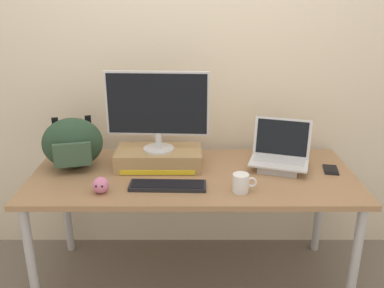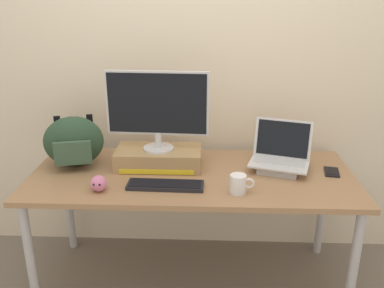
# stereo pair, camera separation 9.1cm
# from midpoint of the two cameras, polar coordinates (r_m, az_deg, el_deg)

# --- Properties ---
(ground_plane) EXTENTS (20.00, 20.00, 0.00)m
(ground_plane) POSITION_cam_midpoint_polar(r_m,az_deg,el_deg) (2.74, 1.00, -18.05)
(ground_plane) COLOR #70665B
(back_wall) EXTENTS (7.00, 0.10, 2.60)m
(back_wall) POSITION_cam_midpoint_polar(r_m,az_deg,el_deg) (2.66, 1.43, 11.62)
(back_wall) COLOR beige
(back_wall) RESTS_ON ground
(desk) EXTENTS (1.83, 0.76, 0.73)m
(desk) POSITION_cam_midpoint_polar(r_m,az_deg,el_deg) (2.39, 1.10, -5.56)
(desk) COLOR #99704C
(desk) RESTS_ON ground
(toner_box_yellow) EXTENTS (0.50, 0.26, 0.11)m
(toner_box_yellow) POSITION_cam_midpoint_polar(r_m,az_deg,el_deg) (2.45, -3.53, -1.89)
(toner_box_yellow) COLOR #A88456
(toner_box_yellow) RESTS_ON desk
(desktop_monitor) EXTENTS (0.58, 0.18, 0.46)m
(desktop_monitor) POSITION_cam_midpoint_polar(r_m,az_deg,el_deg) (2.35, -3.70, 5.01)
(desktop_monitor) COLOR silver
(desktop_monitor) RESTS_ON toner_box_yellow
(open_laptop) EXTENTS (0.38, 0.32, 0.28)m
(open_laptop) POSITION_cam_midpoint_polar(r_m,az_deg,el_deg) (2.46, 13.02, -2.25)
(open_laptop) COLOR #ADADB2
(open_laptop) RESTS_ON desk
(external_keyboard) EXTENTS (0.41, 0.13, 0.02)m
(external_keyboard) POSITION_cam_midpoint_polar(r_m,az_deg,el_deg) (2.20, -2.49, -5.68)
(external_keyboard) COLOR black
(external_keyboard) RESTS_ON desk
(messenger_backpack) EXTENTS (0.38, 0.28, 0.30)m
(messenger_backpack) POSITION_cam_midpoint_polar(r_m,az_deg,el_deg) (2.50, -14.97, 0.29)
(messenger_backpack) COLOR #28422D
(messenger_backpack) RESTS_ON desk
(coffee_mug) EXTENTS (0.13, 0.08, 0.10)m
(coffee_mug) POSITION_cam_midpoint_polar(r_m,az_deg,el_deg) (2.15, 7.64, -5.48)
(coffee_mug) COLOR silver
(coffee_mug) RESTS_ON desk
(cell_phone) EXTENTS (0.10, 0.14, 0.01)m
(cell_phone) POSITION_cam_midpoint_polar(r_m,az_deg,el_deg) (2.52, 19.68, -3.64)
(cell_phone) COLOR black
(cell_phone) RESTS_ON desk
(plush_toy) EXTENTS (0.08, 0.08, 0.08)m
(plush_toy) POSITION_cam_midpoint_polar(r_m,az_deg,el_deg) (2.19, -11.57, -5.36)
(plush_toy) COLOR #CC7099
(plush_toy) RESTS_ON desk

